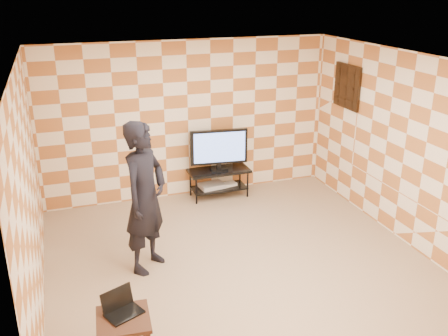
{
  "coord_description": "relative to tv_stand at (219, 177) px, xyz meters",
  "views": [
    {
      "loc": [
        -2.09,
        -5.51,
        3.57
      ],
      "look_at": [
        0.0,
        0.6,
        1.15
      ],
      "focal_mm": 40.0,
      "sensor_mm": 36.0,
      "label": 1
    }
  ],
  "objects": [
    {
      "name": "wall_back",
      "position": [
        -0.45,
        0.31,
        0.98
      ],
      "size": [
        5.0,
        0.02,
        2.7
      ],
      "primitive_type": "cube",
      "color": "#F9E5C3",
      "rests_on": "ground"
    },
    {
      "name": "side_table",
      "position": [
        -2.17,
        -3.57,
        0.04
      ],
      "size": [
        0.55,
        0.55,
        0.5
      ],
      "color": "#322114",
      "rests_on": "floor"
    },
    {
      "name": "ceiling",
      "position": [
        -0.45,
        -2.19,
        2.33
      ],
      "size": [
        5.0,
        5.0,
        0.02
      ],
      "primitive_type": "cube",
      "color": "white",
      "rests_on": "wall_back"
    },
    {
      "name": "game_console",
      "position": [
        0.21,
        0.02,
        -0.17
      ],
      "size": [
        0.25,
        0.21,
        0.05
      ],
      "primitive_type": "cube",
      "rotation": [
        0.0,
        0.0,
        0.2
      ],
      "color": "silver",
      "rests_on": "tv_stand"
    },
    {
      "name": "floor",
      "position": [
        -0.45,
        -2.19,
        -0.37
      ],
      "size": [
        5.0,
        5.0,
        0.0
      ],
      "primitive_type": "plane",
      "color": "tan",
      "rests_on": "ground"
    },
    {
      "name": "wall_art",
      "position": [
        2.02,
        -0.64,
        1.58
      ],
      "size": [
        0.04,
        0.72,
        0.72
      ],
      "color": "black",
      "rests_on": "wall_right"
    },
    {
      "name": "wall_left",
      "position": [
        -2.95,
        -2.19,
        0.98
      ],
      "size": [
        0.02,
        5.0,
        2.7
      ],
      "primitive_type": "cube",
      "color": "#F9E5C3",
      "rests_on": "ground"
    },
    {
      "name": "laptop",
      "position": [
        -2.16,
        -3.47,
        0.18
      ],
      "size": [
        0.42,
        0.39,
        0.23
      ],
      "color": "black",
      "rests_on": "side_table"
    },
    {
      "name": "dvd_player",
      "position": [
        -0.12,
        0.02,
        -0.16
      ],
      "size": [
        0.46,
        0.35,
        0.07
      ],
      "primitive_type": "cube",
      "rotation": [
        0.0,
        0.0,
        0.13
      ],
      "color": "#BDBDBF",
      "rests_on": "tv_stand"
    },
    {
      "name": "person",
      "position": [
        -1.61,
        -1.9,
        0.63
      ],
      "size": [
        0.85,
        0.86,
        2.0
      ],
      "primitive_type": "imported",
      "rotation": [
        0.0,
        0.0,
        0.81
      ],
      "color": "black",
      "rests_on": "floor"
    },
    {
      "name": "wall_right",
      "position": [
        2.05,
        -2.19,
        0.98
      ],
      "size": [
        0.02,
        5.0,
        2.7
      ],
      "primitive_type": "cube",
      "color": "#F9E5C3",
      "rests_on": "ground"
    },
    {
      "name": "wall_front",
      "position": [
        -0.45,
        -4.69,
        0.98
      ],
      "size": [
        5.0,
        0.02,
        2.7
      ],
      "primitive_type": "cube",
      "color": "#F9E5C3",
      "rests_on": "ground"
    },
    {
      "name": "tv_stand",
      "position": [
        0.0,
        0.0,
        0.0
      ],
      "size": [
        1.06,
        0.48,
        0.5
      ],
      "color": "black",
      "rests_on": "floor"
    },
    {
      "name": "tv",
      "position": [
        0.0,
        -0.0,
        0.53
      ],
      "size": [
        0.99,
        0.22,
        0.72
      ],
      "color": "black",
      "rests_on": "tv_stand"
    }
  ]
}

